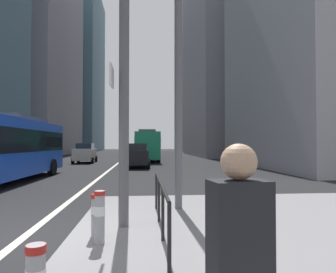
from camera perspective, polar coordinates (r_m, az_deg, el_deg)
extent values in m
plane|color=black|center=(26.41, -10.12, -5.52)|extent=(160.00, 160.00, 0.00)
cube|color=gray|center=(6.34, 25.76, -18.21)|extent=(9.00, 10.00, 0.15)
cube|color=beige|center=(36.36, -8.66, -4.38)|extent=(0.20, 80.00, 0.01)
cube|color=gray|center=(61.25, -23.32, 19.07)|extent=(10.51, 24.23, 46.40)
cube|color=slate|center=(86.50, -17.34, 11.74)|extent=(13.18, 22.69, 42.88)
cube|color=gray|center=(51.49, 12.21, 14.26)|extent=(13.32, 20.75, 31.53)
cube|color=gray|center=(79.27, 6.20, 14.94)|extent=(10.89, 23.61, 48.33)
cube|color=blue|center=(16.49, -28.94, -1.89)|extent=(2.72, 11.19, 2.75)
cube|color=black|center=(16.49, -28.92, -0.70)|extent=(2.76, 10.97, 1.10)
cube|color=#4C4C51|center=(18.06, -26.61, 2.98)|extent=(1.83, 4.05, 0.30)
cylinder|color=black|center=(19.43, -21.23, -5.48)|extent=(0.32, 1.01, 1.00)
cylinder|color=black|center=(20.28, -27.74, -5.24)|extent=(0.32, 1.01, 1.00)
cube|color=#198456|center=(34.32, -4.17, -1.69)|extent=(2.64, 11.65, 2.75)
cube|color=black|center=(34.32, -4.17, -1.12)|extent=(2.68, 11.42, 1.10)
cube|color=#4C4C51|center=(32.60, -4.10, 0.97)|extent=(1.80, 4.21, 0.30)
cylinder|color=black|center=(38.06, -6.12, -3.50)|extent=(0.31, 1.00, 1.00)
cylinder|color=black|center=(38.11, -2.50, -3.51)|extent=(0.31, 1.00, 1.00)
cylinder|color=black|center=(30.63, -6.27, -4.02)|extent=(0.31, 1.00, 1.00)
cylinder|color=black|center=(30.69, -1.77, -4.03)|extent=(0.31, 1.00, 1.00)
cube|color=red|center=(56.26, -3.68, -1.56)|extent=(2.53, 10.87, 2.75)
cube|color=black|center=(56.26, -3.68, -1.21)|extent=(2.57, 10.66, 1.10)
cube|color=#4C4C51|center=(54.64, -3.65, 0.03)|extent=(1.76, 3.92, 0.30)
cylinder|color=black|center=(59.74, -4.89, -2.72)|extent=(0.30, 1.00, 1.00)
cylinder|color=black|center=(59.78, -2.59, -2.73)|extent=(0.30, 1.00, 1.00)
cylinder|color=black|center=(52.79, -4.92, -2.91)|extent=(0.30, 1.00, 1.00)
cylinder|color=black|center=(52.83, -2.32, -2.91)|extent=(0.30, 1.00, 1.00)
cube|color=#B2A899|center=(31.15, -15.54, -3.26)|extent=(1.91, 4.34, 1.10)
cube|color=black|center=(31.28, -15.49, -1.76)|extent=(1.57, 2.36, 0.52)
cylinder|color=black|center=(29.60, -14.24, -4.43)|extent=(0.24, 0.65, 0.64)
cylinder|color=black|center=(29.89, -17.71, -4.38)|extent=(0.24, 0.65, 0.64)
cylinder|color=black|center=(32.49, -13.56, -4.16)|extent=(0.24, 0.65, 0.64)
cylinder|color=black|center=(32.76, -16.73, -4.12)|extent=(0.24, 0.65, 0.64)
cube|color=black|center=(24.36, -5.81, -3.84)|extent=(1.91, 4.64, 1.10)
cube|color=black|center=(24.19, -5.82, -1.94)|extent=(1.56, 2.52, 0.52)
cylinder|color=black|center=(26.00, -7.67, -4.89)|extent=(0.24, 0.65, 0.64)
cylinder|color=black|center=(25.92, -3.64, -4.91)|extent=(0.24, 0.65, 0.64)
cylinder|color=black|center=(22.89, -8.28, -5.37)|extent=(0.24, 0.65, 0.64)
cylinder|color=black|center=(22.81, -3.70, -5.40)|extent=(0.24, 0.65, 0.64)
cube|color=silver|center=(45.11, -3.43, -2.70)|extent=(1.91, 4.29, 1.10)
cube|color=black|center=(44.95, -3.42, -1.67)|extent=(1.56, 2.33, 0.52)
cylinder|color=black|center=(46.53, -4.65, -3.34)|extent=(0.24, 0.65, 0.64)
cylinder|color=black|center=(46.62, -2.41, -3.34)|extent=(0.24, 0.65, 0.64)
cylinder|color=black|center=(43.65, -4.53, -3.47)|extent=(0.24, 0.65, 0.64)
cylinder|color=black|center=(43.75, -2.14, -3.47)|extent=(0.24, 0.65, 0.64)
cylinder|color=#515156|center=(6.64, -8.39, 9.27)|extent=(0.22, 0.22, 6.00)
cube|color=white|center=(6.53, -10.72, 11.26)|extent=(0.04, 0.60, 0.44)
cylinder|color=#56565B|center=(8.56, 2.00, 13.70)|extent=(0.20, 0.20, 8.00)
cylinder|color=#B21E19|center=(3.34, -23.89, -18.99)|extent=(0.20, 0.20, 0.08)
cylinder|color=#99999E|center=(5.63, -12.91, -14.77)|extent=(0.18, 0.18, 0.93)
cylinder|color=white|center=(5.61, -12.91, -13.65)|extent=(0.19, 0.19, 0.17)
cylinder|color=#B21E19|center=(5.55, -12.89, -10.47)|extent=(0.20, 0.20, 0.08)
cylinder|color=#99999E|center=(6.11, -13.57, -14.34)|extent=(0.18, 0.18, 0.80)
cylinder|color=white|center=(6.09, -13.56, -13.46)|extent=(0.19, 0.19, 0.14)
cylinder|color=#B21E19|center=(6.04, -13.55, -11.00)|extent=(0.20, 0.20, 0.08)
cylinder|color=black|center=(4.36, 0.25, -18.74)|extent=(0.06, 0.06, 0.95)
cylinder|color=black|center=(5.66, -0.99, -14.66)|extent=(0.06, 0.06, 0.95)
cylinder|color=black|center=(6.98, -1.74, -12.11)|extent=(0.06, 0.06, 0.95)
cylinder|color=black|center=(8.31, -2.25, -10.38)|extent=(0.06, 0.06, 0.95)
cylinder|color=black|center=(6.24, -1.41, -8.98)|extent=(0.06, 4.05, 0.06)
cube|color=#232328|center=(2.08, 13.43, -17.32)|extent=(0.41, 0.29, 0.67)
sphere|color=tan|center=(2.00, 13.35, -4.73)|extent=(0.24, 0.24, 0.24)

